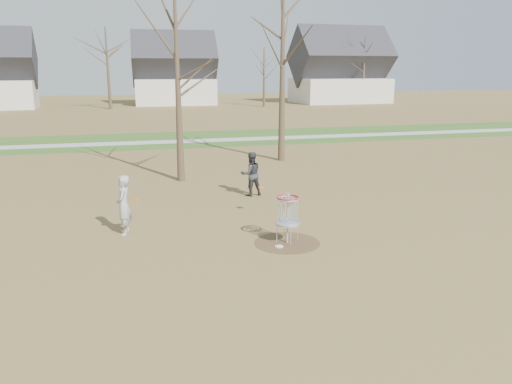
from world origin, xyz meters
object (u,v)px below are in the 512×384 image
player_throwing (251,174)px  disc_golf_basket (288,211)px  player_standing (124,205)px  disc_grounded (279,246)px

player_throwing → disc_golf_basket: (-0.27, -5.31, 0.10)m
player_standing → player_throwing: (4.56, 3.46, -0.04)m
player_standing → disc_grounded: player_standing is taller
player_standing → disc_grounded: size_ratio=7.81×
disc_grounded → player_throwing: bearing=84.0°
player_throwing → disc_golf_basket: 5.32m
player_standing → disc_golf_basket: bearing=75.9°
player_throwing → disc_grounded: player_throwing is taller
disc_golf_basket → player_standing: bearing=156.7°
player_standing → disc_golf_basket: (4.29, -1.85, 0.06)m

